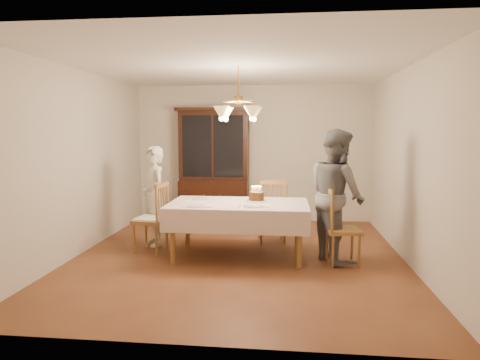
# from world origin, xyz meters

# --- Properties ---
(ground) EXTENTS (5.00, 5.00, 0.00)m
(ground) POSITION_xyz_m (0.00, 0.00, 0.00)
(ground) COLOR brown
(ground) RESTS_ON ground
(room_shell) EXTENTS (5.00, 5.00, 5.00)m
(room_shell) POSITION_xyz_m (0.00, 0.00, 1.58)
(room_shell) COLOR white
(room_shell) RESTS_ON ground
(dining_table) EXTENTS (1.90, 1.10, 0.76)m
(dining_table) POSITION_xyz_m (0.00, 0.00, 0.68)
(dining_table) COLOR brown
(dining_table) RESTS_ON ground
(china_hutch) EXTENTS (1.38, 0.54, 2.16)m
(china_hutch) POSITION_xyz_m (-0.72, 2.25, 1.04)
(china_hutch) COLOR black
(china_hutch) RESTS_ON ground
(chair_far_side) EXTENTS (0.50, 0.48, 1.00)m
(chair_far_side) POSITION_xyz_m (0.44, 0.81, 0.44)
(chair_far_side) COLOR brown
(chair_far_side) RESTS_ON ground
(chair_left_end) EXTENTS (0.48, 0.49, 1.00)m
(chair_left_end) POSITION_xyz_m (-1.28, 0.13, 0.45)
(chair_left_end) COLOR brown
(chair_left_end) RESTS_ON ground
(chair_right_end) EXTENTS (0.47, 0.48, 1.00)m
(chair_right_end) POSITION_xyz_m (1.38, -0.18, 0.44)
(chair_right_end) COLOR brown
(chair_right_end) RESTS_ON ground
(elderly_woman) EXTENTS (0.61, 0.66, 1.51)m
(elderly_woman) POSITION_xyz_m (-1.35, 0.48, 0.76)
(elderly_woman) COLOR beige
(elderly_woman) RESTS_ON ground
(adult_in_grey) EXTENTS (0.95, 1.05, 1.77)m
(adult_in_grey) POSITION_xyz_m (1.32, 0.02, 0.89)
(adult_in_grey) COLOR slate
(adult_in_grey) RESTS_ON ground
(birthday_cake) EXTENTS (0.30, 0.30, 0.21)m
(birthday_cake) POSITION_xyz_m (0.23, 0.17, 0.82)
(birthday_cake) COLOR white
(birthday_cake) RESTS_ON dining_table
(place_setting_near_left) EXTENTS (0.38, 0.23, 0.02)m
(place_setting_near_left) POSITION_xyz_m (-0.51, -0.35, 0.77)
(place_setting_near_left) COLOR white
(place_setting_near_left) RESTS_ON dining_table
(place_setting_near_right) EXTENTS (0.40, 0.25, 0.02)m
(place_setting_near_right) POSITION_xyz_m (0.23, -0.25, 0.77)
(place_setting_near_right) COLOR white
(place_setting_near_right) RESTS_ON dining_table
(place_setting_far_left) EXTENTS (0.40, 0.25, 0.02)m
(place_setting_far_left) POSITION_xyz_m (-0.57, 0.24, 0.77)
(place_setting_far_left) COLOR white
(place_setting_far_left) RESTS_ON dining_table
(chandelier) EXTENTS (0.62, 0.62, 0.73)m
(chandelier) POSITION_xyz_m (-0.00, -0.00, 1.98)
(chandelier) COLOR #BF8C3F
(chandelier) RESTS_ON ground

